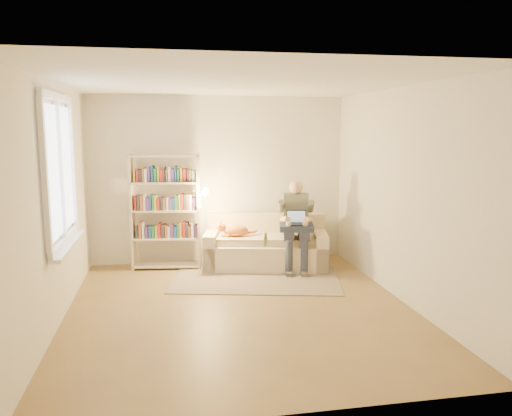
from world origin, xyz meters
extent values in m
plane|color=brown|center=(0.00, 0.00, 0.00)|extent=(4.50, 4.50, 0.00)
cube|color=white|center=(0.00, 0.00, 2.60)|extent=(4.00, 4.50, 0.02)
cube|color=silver|center=(-2.00, 0.00, 1.30)|extent=(0.02, 4.50, 2.60)
cube|color=silver|center=(2.00, 0.00, 1.30)|extent=(0.02, 4.50, 2.60)
cube|color=silver|center=(0.00, 2.25, 1.30)|extent=(4.00, 0.02, 2.60)
cube|color=silver|center=(0.00, -2.25, 1.30)|extent=(4.00, 0.02, 2.60)
plane|color=white|center=(-1.97, 0.20, 1.65)|extent=(0.00, 1.50, 1.50)
cube|color=white|center=(-1.96, 0.20, 2.44)|extent=(0.05, 1.50, 0.08)
cube|color=white|center=(-1.96, 0.20, 0.86)|extent=(0.05, 1.50, 0.08)
cube|color=white|center=(-1.96, 0.20, 1.65)|extent=(0.04, 0.05, 1.50)
cube|color=white|center=(-1.92, 0.20, 0.81)|extent=(0.12, 1.52, 0.04)
cube|color=beige|center=(0.65, 1.70, 0.19)|extent=(1.97, 1.19, 0.39)
cube|color=beige|center=(0.72, 2.01, 0.58)|extent=(1.83, 0.56, 0.39)
cube|color=beige|center=(-0.16, 1.87, 0.28)|extent=(0.35, 0.85, 0.55)
cube|color=beige|center=(1.46, 1.53, 0.28)|extent=(0.35, 0.85, 0.55)
cube|color=beige|center=(0.24, 1.74, 0.44)|extent=(0.88, 0.70, 0.11)
cube|color=beige|center=(1.04, 1.57, 0.44)|extent=(0.88, 0.70, 0.11)
cube|color=#6D705B|center=(1.09, 1.63, 0.88)|extent=(0.40, 0.27, 0.51)
sphere|color=#DDAE82|center=(1.09, 1.61, 1.23)|extent=(0.20, 0.20, 0.20)
cube|color=#343749|center=(0.94, 1.42, 0.58)|extent=(0.23, 0.44, 0.16)
cube|color=#343749|center=(1.15, 1.37, 0.58)|extent=(0.23, 0.44, 0.16)
cylinder|color=#343749|center=(0.89, 1.22, 0.26)|extent=(0.11, 0.11, 0.51)
cylinder|color=#343749|center=(1.11, 1.17, 0.26)|extent=(0.11, 0.11, 0.51)
ellipsoid|color=orange|center=(0.23, 1.71, 0.58)|extent=(0.41, 0.27, 0.17)
sphere|color=orange|center=(0.01, 1.73, 0.64)|extent=(0.13, 0.13, 0.13)
cylinder|color=orange|center=(0.43, 1.71, 0.55)|extent=(0.19, 0.07, 0.05)
cube|color=#242E3F|center=(1.01, 1.39, 0.67)|extent=(0.56, 0.49, 0.08)
cube|color=black|center=(1.00, 1.35, 0.72)|extent=(0.32, 0.26, 0.02)
cube|color=black|center=(1.02, 1.46, 0.82)|extent=(0.29, 0.12, 0.19)
plane|color=#8CA5CC|center=(1.02, 1.46, 0.82)|extent=(0.27, 0.12, 0.25)
cube|color=beige|center=(-1.33, 1.97, 0.87)|extent=(0.07, 0.26, 1.73)
cube|color=beige|center=(-0.35, 1.83, 0.87)|extent=(0.07, 0.26, 1.73)
cube|color=beige|center=(-0.84, 1.90, 0.05)|extent=(1.05, 0.40, 0.03)
cube|color=beige|center=(-0.84, 1.90, 0.47)|extent=(1.05, 0.40, 0.03)
cube|color=beige|center=(-0.84, 1.90, 0.89)|extent=(1.05, 0.40, 0.03)
cube|color=beige|center=(-0.84, 1.90, 1.31)|extent=(1.05, 0.40, 0.03)
cube|color=beige|center=(-0.84, 1.90, 1.70)|extent=(1.05, 0.40, 0.03)
cube|color=silver|center=(-0.84, 1.90, 0.58)|extent=(0.90, 0.33, 0.21)
cube|color=#66337F|center=(-0.84, 1.90, 1.01)|extent=(0.90, 0.33, 0.21)
cube|color=#1E4C8C|center=(-0.84, 1.90, 1.43)|extent=(0.90, 0.33, 0.21)
cylinder|color=white|center=(-0.42, 1.84, 0.92)|extent=(0.09, 0.09, 0.04)
cone|color=white|center=(-0.29, 1.71, 1.18)|extent=(0.13, 0.15, 0.14)
cube|color=gray|center=(0.38, 1.09, 0.01)|extent=(2.55, 1.83, 0.01)
camera|label=1|loc=(-0.83, -5.57, 2.11)|focal=35.00mm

